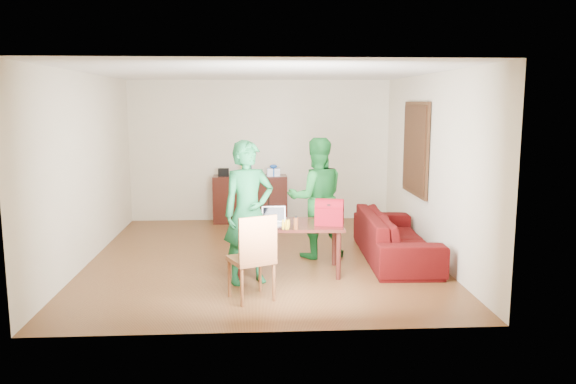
{
  "coord_description": "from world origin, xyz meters",
  "views": [
    {
      "loc": [
        -0.1,
        -8.09,
        2.29
      ],
      "look_at": [
        0.35,
        -0.54,
        1.07
      ],
      "focal_mm": 35.0,
      "sensor_mm": 36.0,
      "label": 1
    }
  ],
  "objects": [
    {
      "name": "bananas",
      "position": [
        0.28,
        -1.14,
        0.7
      ],
      "size": [
        0.16,
        0.12,
        0.05
      ],
      "primitive_type": null,
      "rotation": [
        0.0,
        0.0,
        -0.26
      ],
      "color": "gold",
      "rests_on": "table"
    },
    {
      "name": "red_bag",
      "position": [
        0.88,
        -0.86,
        0.81
      ],
      "size": [
        0.41,
        0.29,
        0.27
      ],
      "primitive_type": "cube",
      "rotation": [
        0.0,
        0.0,
        -0.22
      ],
      "color": "maroon",
      "rests_on": "table"
    },
    {
      "name": "room",
      "position": [
        0.01,
        0.13,
        1.31
      ],
      "size": [
        5.2,
        5.7,
        2.9
      ],
      "color": "#442111",
      "rests_on": "ground"
    },
    {
      "name": "person_far",
      "position": [
        0.8,
        0.01,
        0.89
      ],
      "size": [
        0.93,
        0.77,
        1.78
      ],
      "primitive_type": "imported",
      "rotation": [
        0.0,
        0.0,
        3.25
      ],
      "color": "#166424",
      "rests_on": "ground"
    },
    {
      "name": "bottle",
      "position": [
        0.41,
        -1.14,
        0.77
      ],
      "size": [
        0.06,
        0.06,
        0.18
      ],
      "primitive_type": "cylinder",
      "rotation": [
        0.0,
        0.0,
        -0.02
      ],
      "color": "#5F2E15",
      "rests_on": "table"
    },
    {
      "name": "person_near",
      "position": [
        -0.19,
        -1.16,
        0.91
      ],
      "size": [
        0.78,
        0.64,
        1.82
      ],
      "primitive_type": "imported",
      "rotation": [
        0.0,
        0.0,
        0.37
      ],
      "color": "#125129",
      "rests_on": "ground"
    },
    {
      "name": "table",
      "position": [
        0.35,
        -0.74,
        0.6
      ],
      "size": [
        1.49,
        0.89,
        0.68
      ],
      "rotation": [
        0.0,
        0.0,
        -0.06
      ],
      "color": "black",
      "rests_on": "ground"
    },
    {
      "name": "laptop",
      "position": [
        0.15,
        -0.82,
        0.72
      ],
      "size": [
        0.32,
        0.22,
        0.22
      ],
      "rotation": [
        0.0,
        0.0,
        0.0
      ],
      "color": "white",
      "rests_on": "table"
    },
    {
      "name": "chair",
      "position": [
        -0.15,
        -1.79,
        0.3
      ],
      "size": [
        0.61,
        0.59,
        1.02
      ],
      "rotation": [
        0.0,
        0.0,
        0.42
      ],
      "color": "brown",
      "rests_on": "ground"
    },
    {
      "name": "sofa",
      "position": [
        1.95,
        -0.17,
        0.34
      ],
      "size": [
        0.98,
        2.34,
        0.67
      ],
      "primitive_type": "imported",
      "rotation": [
        0.0,
        0.0,
        1.54
      ],
      "color": "#390907",
      "rests_on": "ground"
    }
  ]
}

